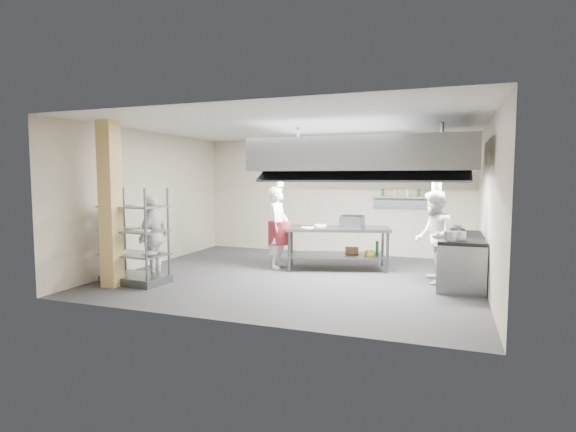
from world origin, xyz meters
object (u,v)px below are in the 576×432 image
(chef_head, at_px, (278,227))
(pass_rack, at_px, (135,236))
(chef_line, at_px, (434,237))
(chef_plating, at_px, (153,237))
(island, at_px, (337,248))
(cooking_range, at_px, (460,261))
(griddle, at_px, (352,222))
(stockpot, at_px, (451,236))

(chef_head, bearing_deg, pass_rack, 135.71)
(chef_line, distance_m, chef_plating, 5.40)
(island, relative_size, cooking_range, 1.10)
(chef_head, height_order, griddle, chef_head)
(chef_head, bearing_deg, griddle, -75.42)
(chef_plating, distance_m, griddle, 4.16)
(chef_line, height_order, stockpot, chef_line)
(cooking_range, xyz_separation_m, chef_plating, (-5.68, -1.59, 0.40))
(stockpot, bearing_deg, chef_plating, -171.56)
(island, distance_m, griddle, 0.66)
(chef_head, bearing_deg, island, -79.04)
(pass_rack, bearing_deg, griddle, 42.62)
(pass_rack, distance_m, stockpot, 5.72)
(cooking_range, height_order, chef_line, chef_line)
(stockpot, bearing_deg, island, 150.91)
(island, height_order, griddle, griddle)
(pass_rack, relative_size, griddle, 3.78)
(cooking_range, distance_m, chef_line, 0.67)
(island, xyz_separation_m, chef_plating, (-3.20, -2.09, 0.36))
(cooking_range, relative_size, chef_line, 1.15)
(island, distance_m, chef_plating, 3.84)
(chef_line, xyz_separation_m, chef_plating, (-5.20, -1.46, -0.05))
(cooking_range, distance_m, griddle, 2.37)
(chef_line, bearing_deg, island, -113.46)
(chef_head, xyz_separation_m, griddle, (1.54, 0.47, 0.13))
(chef_plating, xyz_separation_m, griddle, (3.49, 2.26, 0.21))
(chef_plating, relative_size, griddle, 3.45)
(chef_plating, height_order, stockpot, chef_plating)
(island, height_order, pass_rack, pass_rack)
(chef_line, distance_m, griddle, 1.90)
(cooking_range, distance_m, stockpot, 0.98)
(chef_line, bearing_deg, cooking_range, 99.51)
(cooking_range, height_order, chef_plating, chef_plating)
(pass_rack, relative_size, chef_line, 1.03)
(island, distance_m, stockpot, 2.68)
(pass_rack, height_order, stockpot, pass_rack)
(cooking_range, relative_size, chef_head, 1.12)
(chef_line, relative_size, griddle, 3.68)
(stockpot, bearing_deg, chef_head, 164.55)
(pass_rack, height_order, chef_line, pass_rack)
(pass_rack, xyz_separation_m, chef_plating, (0.08, 0.45, -0.08))
(chef_head, relative_size, griddle, 3.77)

